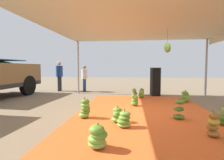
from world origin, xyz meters
TOP-DOWN VIEW (x-y plane):
  - ground_plane at (0.00, 3.00)m, footprint 40.00×40.00m
  - tarp_orange at (0.00, 0.00)m, footprint 6.35×4.17m
  - tent_canopy at (0.01, -0.09)m, footprint 8.00×7.00m
  - banana_bunch_0 at (-1.11, -1.83)m, footprint 0.33×0.32m
  - banana_bunch_1 at (2.69, -0.05)m, footprint 0.36×0.36m
  - banana_bunch_2 at (-2.66, 0.96)m, footprint 0.43×0.44m
  - banana_bunch_3 at (-1.13, 0.74)m, footprint 0.39×0.41m
  - banana_bunch_4 at (2.54, 0.27)m, footprint 0.29×0.29m
  - banana_bunch_5 at (1.87, -1.78)m, footprint 0.43×0.45m
  - banana_bunch_6 at (0.89, 0.28)m, footprint 0.36×0.36m
  - banana_bunch_7 at (-1.49, 0.56)m, footprint 0.41×0.41m
  - banana_bunch_8 at (-0.63, -0.90)m, footprint 0.35×0.35m
  - banana_bunch_9 at (-1.86, -1.26)m, footprint 0.33×0.32m
  - banana_bunch_10 at (-0.83, 1.67)m, footprint 0.40×0.43m
  - worker_0 at (4.61, 4.72)m, footprint 0.65×0.40m
  - worker_1 at (4.57, 3.17)m, footprint 0.56×0.34m
  - speaker_stack at (3.57, -0.79)m, footprint 0.59×0.49m

SIDE VIEW (x-z plane):
  - ground_plane at x=0.00m, z-range 0.00..0.00m
  - tarp_orange at x=0.00m, z-range 0.00..0.01m
  - banana_bunch_7 at x=-1.49m, z-range -0.03..0.40m
  - banana_bunch_3 at x=-1.13m, z-range -0.02..0.40m
  - banana_bunch_6 at x=0.89m, z-range -0.02..0.41m
  - banana_bunch_2 at x=-2.66m, z-range -0.02..0.44m
  - banana_bunch_4 at x=2.54m, z-range -0.03..0.45m
  - banana_bunch_1 at x=2.69m, z-range -0.02..0.45m
  - banana_bunch_5 at x=1.87m, z-range -0.02..0.47m
  - banana_bunch_0 at x=-1.11m, z-range -0.03..0.48m
  - banana_bunch_9 at x=-1.86m, z-range -0.03..0.52m
  - banana_bunch_8 at x=-0.63m, z-range -0.04..0.54m
  - banana_bunch_10 at x=-0.83m, z-range -0.03..0.54m
  - speaker_stack at x=3.57m, z-range 0.00..1.41m
  - worker_1 at x=4.57m, z-range 0.13..1.65m
  - worker_0 at x=4.61m, z-range 0.15..1.92m
  - tent_canopy at x=0.01m, z-range 1.36..4.26m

